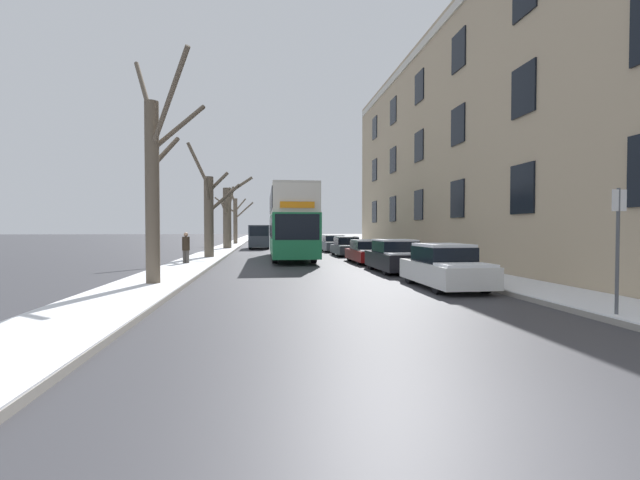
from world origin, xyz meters
name	(u,v)px	position (x,y,z in m)	size (l,w,h in m)	color
ground_plane	(514,448)	(0.00, 0.00, 0.00)	(320.00, 320.00, 0.00)	#38383D
sidewalk_left	(236,243)	(-5.89, 53.00, 0.08)	(2.41, 130.00, 0.16)	gray
sidewalk_right	(325,243)	(5.89, 53.00, 0.08)	(2.41, 130.00, 0.16)	gray
terrace_facade_right	(514,144)	(11.60, 18.77, 6.61)	(9.10, 35.58, 13.21)	tan
bare_tree_left_0	(154,179)	(-5.66, 10.98, 3.51)	(2.66, 4.00, 7.97)	brown
bare_tree_left_1	(209,212)	(-5.55, 23.95, 2.99)	(3.25, 3.21, 7.29)	brown
bare_tree_left_2	(228,215)	(-5.46, 36.43, 3.15)	(2.81, 3.44, 6.87)	brown
bare_tree_left_3	(235,217)	(-5.61, 48.58, 3.28)	(4.51, 3.96, 6.95)	brown
double_decker_bus	(291,220)	(-0.50, 23.68, 2.46)	(2.53, 11.25, 4.36)	#1E7A47
parked_car_0	(445,268)	(3.62, 9.70, 0.66)	(1.70, 4.01, 1.42)	silver
parked_car_1	(396,257)	(3.62, 14.86, 0.67)	(1.84, 4.17, 1.44)	black
parked_car_2	(368,252)	(3.62, 19.96, 0.61)	(1.85, 4.37, 1.30)	maroon
parked_car_3	(346,247)	(3.62, 26.42, 0.63)	(1.69, 4.17, 1.37)	#474C56
parked_car_4	(333,244)	(3.62, 32.16, 0.65)	(1.83, 4.46, 1.38)	#474C56
oncoming_van	(259,236)	(-2.66, 38.44, 1.22)	(1.91, 5.30, 2.26)	#333842
pedestrian_left_sidewalk	(186,248)	(-6.14, 19.11, 0.95)	(0.38, 0.38, 1.73)	#4C4742
street_sign_post	(618,246)	(4.99, 4.42, 1.56)	(0.32, 0.07, 2.73)	#4C4F54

